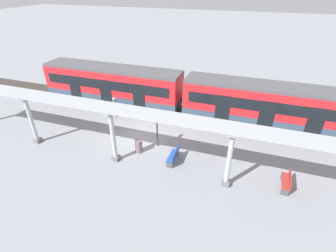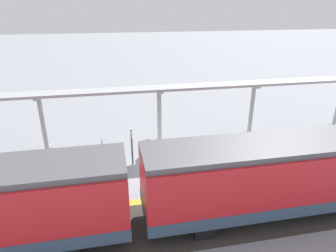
# 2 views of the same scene
# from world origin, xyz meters

# --- Properties ---
(ground_plane) EXTENTS (176.00, 176.00, 0.00)m
(ground_plane) POSITION_xyz_m (0.00, 0.00, 0.00)
(ground_plane) COLOR gray
(tactile_edge_strip) EXTENTS (0.45, 33.97, 0.01)m
(tactile_edge_strip) POSITION_xyz_m (-3.11, 0.00, 0.00)
(tactile_edge_strip) COLOR gold
(tactile_edge_strip) RESTS_ON ground
(trackbed) EXTENTS (3.20, 45.97, 0.01)m
(trackbed) POSITION_xyz_m (-4.93, 0.00, 0.00)
(trackbed) COLOR #38332D
(trackbed) RESTS_ON ground
(train_near_carriage) EXTENTS (2.65, 12.96, 3.48)m
(train_near_carriage) POSITION_xyz_m (-4.93, -4.73, 1.83)
(train_near_carriage) COLOR red
(train_near_carriage) RESTS_ON ground
(train_far_carriage) EXTENTS (2.65, 12.96, 3.48)m
(train_far_carriage) POSITION_xyz_m (-4.93, 8.80, 1.83)
(train_far_carriage) COLOR red
(train_far_carriage) RESTS_ON ground
(canopy_pillar_second) EXTENTS (1.10, 0.44, 3.73)m
(canopy_pillar_second) POSITION_xyz_m (2.88, -6.67, 1.89)
(canopy_pillar_second) COLOR slate
(canopy_pillar_second) RESTS_ON ground
(canopy_pillar_third) EXTENTS (1.10, 0.44, 3.73)m
(canopy_pillar_third) POSITION_xyz_m (2.88, -0.25, 1.89)
(canopy_pillar_third) COLOR slate
(canopy_pillar_third) RESTS_ON ground
(canopy_pillar_fourth) EXTENTS (1.10, 0.44, 3.73)m
(canopy_pillar_fourth) POSITION_xyz_m (2.88, 6.86, 1.89)
(canopy_pillar_fourth) COLOR slate
(canopy_pillar_fourth) RESTS_ON ground
(canopy_beam) EXTENTS (1.20, 27.54, 0.16)m
(canopy_beam) POSITION_xyz_m (2.88, -0.12, 3.81)
(canopy_beam) COLOR #A8AAB2
(canopy_beam) RESTS_ON canopy_pillar_nearest
(bench_near_end) EXTENTS (1.51, 0.46, 0.86)m
(bench_near_end) POSITION_xyz_m (1.80, 3.38, 0.44)
(bench_near_end) COLOR #244DA9
(bench_near_end) RESTS_ON ground
(bench_mid_platform) EXTENTS (1.52, 0.50, 0.86)m
(bench_mid_platform) POSITION_xyz_m (1.97, 10.13, 0.44)
(bench_mid_platform) COLOR #9C302B
(bench_mid_platform) RESTS_ON ground
(trash_bin) EXTENTS (0.48, 0.48, 0.93)m
(trash_bin) POSITION_xyz_m (1.57, 0.81, 0.47)
(trash_bin) COLOR #7A6161
(trash_bin) RESTS_ON ground
(platform_info_sign) EXTENTS (0.56, 0.10, 2.20)m
(platform_info_sign) POSITION_xyz_m (0.49, 1.75, 1.33)
(platform_info_sign) COLOR #4C4C51
(platform_info_sign) RESTS_ON ground
(passenger_waiting_near_edge) EXTENTS (0.55, 0.40, 1.74)m
(passenger_waiting_near_edge) POSITION_xyz_m (-2.48, -3.24, 1.09)
(passenger_waiting_near_edge) COLOR #4A634B
(passenger_waiting_near_edge) RESTS_ON ground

